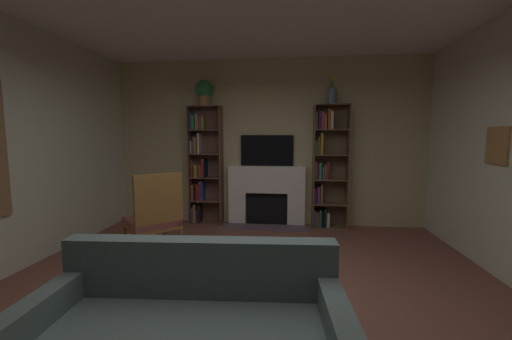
% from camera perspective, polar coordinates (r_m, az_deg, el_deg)
% --- Properties ---
extents(ground_plane, '(6.87, 6.87, 0.00)m').
position_cam_1_polar(ground_plane, '(3.01, -2.76, -24.71)').
color(ground_plane, brown).
extents(wall_back_accent, '(5.49, 0.06, 2.88)m').
position_cam_1_polar(wall_back_accent, '(5.46, 2.12, 5.05)').
color(wall_back_accent, tan).
rests_on(wall_back_accent, ground_plane).
extents(fireplace, '(1.43, 0.48, 1.04)m').
position_cam_1_polar(fireplace, '(5.42, 1.98, -4.57)').
color(fireplace, silver).
rests_on(fireplace, ground_plane).
extents(tv, '(0.92, 0.06, 0.53)m').
position_cam_1_polar(tv, '(5.40, 2.07, 3.63)').
color(tv, black).
rests_on(tv, fireplace).
extents(bookshelf_left, '(0.58, 0.27, 2.08)m').
position_cam_1_polar(bookshelf_left, '(5.56, -9.79, 0.62)').
color(bookshelf_left, brown).
rests_on(bookshelf_left, ground_plane).
extents(bookshelf_right, '(0.58, 0.31, 2.08)m').
position_cam_1_polar(bookshelf_right, '(5.35, 12.82, 0.36)').
color(bookshelf_right, brown).
rests_on(bookshelf_right, ground_plane).
extents(potted_plant, '(0.30, 0.30, 0.43)m').
position_cam_1_polar(potted_plant, '(5.53, -9.54, 14.16)').
color(potted_plant, '#A0754C').
rests_on(potted_plant, bookshelf_left).
extents(vase_with_flowers, '(0.14, 0.14, 0.46)m').
position_cam_1_polar(vase_with_flowers, '(5.35, 13.90, 13.33)').
color(vase_with_flowers, slate).
rests_on(vase_with_flowers, bookshelf_right).
extents(armchair, '(0.84, 0.84, 1.11)m').
position_cam_1_polar(armchair, '(4.14, -18.30, -8.18)').
color(armchair, brown).
rests_on(armchair, ground_plane).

